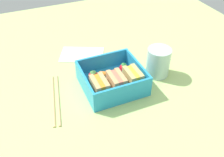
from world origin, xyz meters
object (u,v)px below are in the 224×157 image
carrot_stick_far_left (108,74)px  chopstick_pair (56,98)px  sandwich_center_left (116,83)px  drinking_glass (158,62)px  folded_napkin (82,54)px  sandwich_left (133,78)px  strawberry_left (124,68)px  sandwich_center (100,87)px  strawberry_far_left (93,76)px

carrot_stick_far_left → chopstick_pair: (15.63, 2.38, -1.52)cm
sandwich_center_left → drinking_glass: (-14.05, -3.16, 0.57)cm
folded_napkin → chopstick_pair: bearing=53.6°
sandwich_center_left → drinking_glass: size_ratio=0.71×
sandwich_left → strawberry_left: size_ratio=1.91×
drinking_glass → sandwich_center: bearing=9.6°
sandwich_center → drinking_glass: 18.95cm
sandwich_left → sandwich_center: 9.26cm
carrot_stick_far_left → strawberry_left: bearing=-180.0°
sandwich_left → strawberry_left: 6.34cm
sandwich_center_left → chopstick_pair: (15.31, -3.87, -3.23)cm
sandwich_center_left → drinking_glass: drinking_glass is taller
sandwich_center_left → sandwich_center: 4.63cm
strawberry_left → strawberry_far_left: strawberry_far_left is taller
chopstick_pair → folded_napkin: 20.98cm
sandwich_center_left → folded_napkin: size_ratio=0.44×
chopstick_pair → folded_napkin: bearing=-126.4°
sandwich_left → sandwich_center_left: 4.63cm
carrot_stick_far_left → sandwich_left: bearing=124.6°
sandwich_left → carrot_stick_far_left: size_ratio=1.31×
carrot_stick_far_left → strawberry_far_left: (4.56, 0.41, 0.86)cm
sandwich_left → drinking_glass: size_ratio=0.71×
strawberry_left → folded_napkin: 16.65cm
strawberry_far_left → drinking_glass: size_ratio=0.41×
strawberry_left → strawberry_far_left: 9.24cm
sandwich_left → chopstick_pair: 20.57cm
strawberry_left → strawberry_far_left: size_ratio=0.90×
chopstick_pair → drinking_glass: (-29.36, 0.71, 3.80)cm
sandwich_left → strawberry_far_left: 10.65cm
drinking_glass → folded_napkin: size_ratio=0.62×
sandwich_left → strawberry_far_left: sandwich_left is taller
sandwich_center → drinking_glass: size_ratio=0.71×
chopstick_pair → folded_napkin: size_ratio=1.38×
sandwich_center → sandwich_left: bearing=180.0°
sandwich_center_left → chopstick_pair: size_ratio=0.32×
sandwich_center → drinking_glass: (-18.67, -3.16, 0.57)cm
carrot_stick_far_left → chopstick_pair: carrot_stick_far_left is taller
sandwich_left → sandwich_center: same height
sandwich_center_left → strawberry_far_left: (4.24, -5.84, -0.85)cm
sandwich_left → drinking_glass: drinking_glass is taller
carrot_stick_far_left → folded_napkin: 14.94cm
sandwich_left → drinking_glass: bearing=-161.5°
drinking_glass → folded_napkin: bearing=-46.2°
strawberry_left → folded_napkin: (7.84, -14.50, -2.36)cm
strawberry_far_left → drinking_glass: drinking_glass is taller
sandwich_left → strawberry_left: sandwich_left is taller
carrot_stick_far_left → drinking_glass: drinking_glass is taller
strawberry_left → carrot_stick_far_left: strawberry_left is taller
strawberry_left → folded_napkin: bearing=-61.6°
sandwich_left → folded_napkin: bearing=-70.2°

